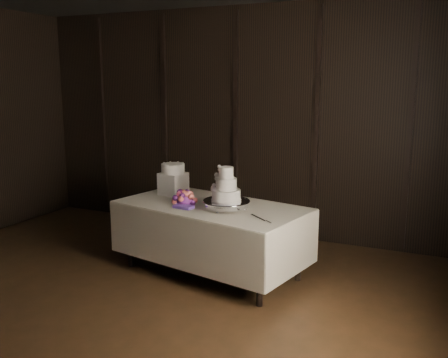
{
  "coord_description": "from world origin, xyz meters",
  "views": [
    {
      "loc": [
        2.66,
        -2.64,
        2.05
      ],
      "look_at": [
        0.55,
        1.93,
        1.05
      ],
      "focal_mm": 40.0,
      "sensor_mm": 36.0,
      "label": 1
    }
  ],
  "objects_px": {
    "wedding_cake": "(223,187)",
    "box_pedestal": "(173,184)",
    "cake_stand": "(226,205)",
    "bouquet": "(185,199)",
    "display_table": "(211,236)",
    "small_cake": "(173,168)"
  },
  "relations": [
    {
      "from": "cake_stand",
      "to": "box_pedestal",
      "type": "bearing_deg",
      "value": 156.61
    },
    {
      "from": "wedding_cake",
      "to": "small_cake",
      "type": "height_order",
      "value": "wedding_cake"
    },
    {
      "from": "bouquet",
      "to": "small_cake",
      "type": "xyz_separation_m",
      "value": [
        -0.37,
        0.39,
        0.23
      ]
    },
    {
      "from": "cake_stand",
      "to": "bouquet",
      "type": "xyz_separation_m",
      "value": [
        -0.47,
        -0.03,
        0.03
      ]
    },
    {
      "from": "wedding_cake",
      "to": "small_cake",
      "type": "distance_m",
      "value": 0.89
    },
    {
      "from": "cake_stand",
      "to": "box_pedestal",
      "type": "relative_size",
      "value": 1.86
    },
    {
      "from": "cake_stand",
      "to": "bouquet",
      "type": "relative_size",
      "value": 1.16
    },
    {
      "from": "cake_stand",
      "to": "wedding_cake",
      "type": "relative_size",
      "value": 1.39
    },
    {
      "from": "small_cake",
      "to": "cake_stand",
      "type": "bearing_deg",
      "value": -23.39
    },
    {
      "from": "display_table",
      "to": "small_cake",
      "type": "bearing_deg",
      "value": 168.45
    },
    {
      "from": "bouquet",
      "to": "wedding_cake",
      "type": "bearing_deg",
      "value": 1.56
    },
    {
      "from": "display_table",
      "to": "wedding_cake",
      "type": "height_order",
      "value": "wedding_cake"
    },
    {
      "from": "display_table",
      "to": "small_cake",
      "type": "distance_m",
      "value": 0.93
    },
    {
      "from": "wedding_cake",
      "to": "bouquet",
      "type": "distance_m",
      "value": 0.47
    },
    {
      "from": "display_table",
      "to": "box_pedestal",
      "type": "height_order",
      "value": "box_pedestal"
    },
    {
      "from": "display_table",
      "to": "cake_stand",
      "type": "bearing_deg",
      "value": -12.97
    },
    {
      "from": "display_table",
      "to": "wedding_cake",
      "type": "xyz_separation_m",
      "value": [
        0.2,
        -0.12,
        0.57
      ]
    },
    {
      "from": "bouquet",
      "to": "box_pedestal",
      "type": "height_order",
      "value": "box_pedestal"
    },
    {
      "from": "wedding_cake",
      "to": "box_pedestal",
      "type": "distance_m",
      "value": 0.9
    },
    {
      "from": "display_table",
      "to": "cake_stand",
      "type": "distance_m",
      "value": 0.46
    },
    {
      "from": "cake_stand",
      "to": "box_pedestal",
      "type": "height_order",
      "value": "box_pedestal"
    },
    {
      "from": "box_pedestal",
      "to": "small_cake",
      "type": "bearing_deg",
      "value": 0.0
    }
  ]
}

